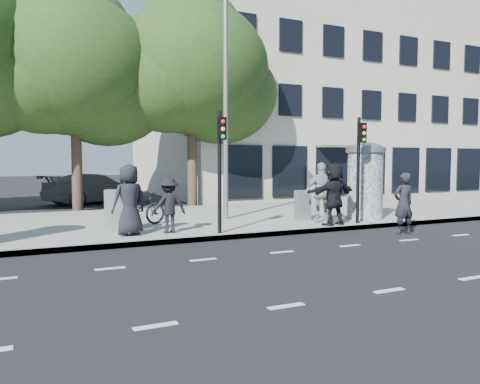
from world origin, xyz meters
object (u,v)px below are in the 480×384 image
car_right (95,188)px  street_lamp (226,83)px  ped_d (169,205)px  traffic_pole_far (359,159)px  ad_column_right (365,179)px  traffic_pole_near (220,159)px  ped_a (129,200)px  cabinet_right (303,206)px  ped_f (334,194)px  bicycle (136,209)px  man_road (404,203)px  cabinet_left (116,211)px  ped_e (322,193)px

car_right → street_lamp: bearing=174.7°
ped_d → traffic_pole_far: bearing=168.1°
ad_column_right → street_lamp: (-4.40, 1.93, 3.26)m
traffic_pole_near → ped_a: size_ratio=1.76×
ped_a → cabinet_right: bearing=172.6°
ad_column_right → ped_f: (-1.93, -0.85, -0.41)m
car_right → ad_column_right: bearing=-170.2°
bicycle → cabinet_right: bicycle is taller
traffic_pole_near → traffic_pole_far: 4.80m
traffic_pole_far → car_right: size_ratio=0.66×
man_road → car_right: man_road is taller
traffic_pole_far → bicycle: bearing=160.4°
ad_column_right → cabinet_left: ad_column_right is taller
street_lamp → man_road: size_ratio=4.38×
ad_column_right → bicycle: size_ratio=1.29×
traffic_pole_far → ped_f: 1.44m
traffic_pole_far → ped_e: size_ratio=1.73×
traffic_pole_near → cabinet_right: bearing=21.2°
traffic_pole_far → street_lamp: street_lamp is taller
street_lamp → cabinet_left: bearing=-160.2°
man_road → bicycle: 8.06m
ped_d → cabinet_right: 4.90m
ad_column_right → bicycle: ad_column_right is taller
traffic_pole_far → car_right: bearing=117.5°
bicycle → cabinet_left: (-0.78, -0.97, 0.07)m
ped_d → man_road: man_road is taller
bicycle → ped_d: bearing=179.0°
ped_a → man_road: ped_a is taller
man_road → bicycle: size_ratio=0.89×
traffic_pole_near → ped_f: bearing=0.8°
traffic_pole_far → ped_e: (-0.93, 0.70, -1.10)m
ad_column_right → ped_a: 8.18m
ped_d → ped_e: bearing=174.7°
car_right → man_road: bearing=-176.8°
ped_d → ped_f: ped_f is taller
ped_a → bicycle: bearing=-121.7°
traffic_pole_far → ped_a: 7.29m
traffic_pole_far → car_right: (-6.51, 12.52, -1.48)m
traffic_pole_near → cabinet_right: (3.56, 1.38, -1.57)m
ped_a → bicycle: ped_a is taller
traffic_pole_far → man_road: (0.43, -1.51, -1.32)m
ad_column_right → man_road: bearing=-103.3°
ad_column_right → traffic_pole_far: 1.52m
traffic_pole_near → street_lamp: (1.40, 2.84, 2.56)m
ad_column_right → traffic_pole_far: traffic_pole_far is taller
ad_column_right → cabinet_left: size_ratio=2.18×
street_lamp → ped_d: (-2.68, -2.14, -3.87)m
street_lamp → ped_e: size_ratio=4.07×
cabinet_left → ad_column_right: bearing=12.5°
ped_f → cabinet_right: size_ratio=1.93×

